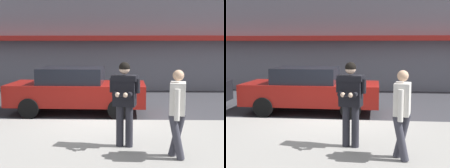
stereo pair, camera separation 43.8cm
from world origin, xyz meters
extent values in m
plane|color=#333338|center=(0.00, 0.00, 0.00)|extent=(80.00, 80.00, 0.00)
cube|color=gray|center=(1.00, -2.85, 0.07)|extent=(32.00, 5.30, 0.14)
cube|color=silver|center=(1.00, 0.05, 0.00)|extent=(28.00, 0.12, 0.01)
cube|color=maroon|center=(1.00, 6.15, 2.60)|extent=(26.60, 0.70, 0.24)
cube|color=maroon|center=(-1.03, 1.31, 0.67)|extent=(4.55, 1.96, 0.70)
cube|color=black|center=(-1.21, 1.32, 1.28)|extent=(2.12, 1.70, 0.52)
cylinder|color=black|center=(0.39, 2.12, 0.32)|extent=(0.65, 0.24, 0.64)
cylinder|color=black|center=(0.34, 0.41, 0.32)|extent=(0.65, 0.24, 0.64)
cylinder|color=black|center=(-2.40, 2.21, 0.32)|extent=(0.65, 0.24, 0.64)
cylinder|color=black|center=(-2.45, 0.50, 0.32)|extent=(0.65, 0.24, 0.64)
cylinder|color=#23232B|center=(0.58, -2.59, 0.58)|extent=(0.16, 0.16, 0.88)
cylinder|color=#23232B|center=(0.39, -2.54, 0.58)|extent=(0.16, 0.16, 0.88)
cube|color=black|center=(0.49, -2.56, 1.34)|extent=(0.52, 0.40, 0.64)
cube|color=black|center=(0.49, -2.56, 1.61)|extent=(0.58, 0.45, 0.12)
cylinder|color=black|center=(0.75, -2.63, 1.45)|extent=(0.11, 0.11, 0.30)
cylinder|color=black|center=(0.59, -2.75, 1.30)|extent=(0.17, 0.31, 0.10)
sphere|color=beige|center=(0.50, -2.87, 1.30)|extent=(0.10, 0.10, 0.10)
cylinder|color=black|center=(0.22, -2.50, 1.45)|extent=(0.11, 0.11, 0.30)
cylinder|color=black|center=(0.30, -2.69, 1.30)|extent=(0.17, 0.31, 0.10)
sphere|color=beige|center=(0.34, -2.84, 1.30)|extent=(0.10, 0.10, 0.10)
cube|color=black|center=(0.41, -2.89, 1.30)|extent=(0.11, 0.15, 0.07)
sphere|color=beige|center=(0.48, -2.59, 1.80)|extent=(0.22, 0.22, 0.22)
sphere|color=black|center=(0.48, -2.59, 1.83)|extent=(0.23, 0.23, 0.23)
cylinder|color=#33333D|center=(1.45, -3.31, 0.57)|extent=(0.35, 0.22, 0.87)
cylinder|color=#33333D|center=(1.49, -3.13, 0.57)|extent=(0.35, 0.22, 0.87)
cube|color=silver|center=(1.47, -3.22, 1.30)|extent=(0.36, 0.47, 0.60)
cylinder|color=silver|center=(1.42, -3.46, 1.22)|extent=(0.10, 0.10, 0.58)
cylinder|color=silver|center=(1.53, -2.97, 1.22)|extent=(0.10, 0.10, 0.58)
sphere|color=tan|center=(1.47, -3.22, 1.73)|extent=(0.21, 0.21, 0.21)
camera|label=1|loc=(0.36, -9.01, 2.30)|focal=50.00mm
camera|label=2|loc=(0.80, -8.99, 2.30)|focal=50.00mm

